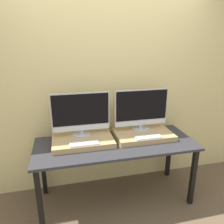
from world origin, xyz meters
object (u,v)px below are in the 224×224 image
Objects in this scene: keyboard_right at (148,137)px; keyboard_left at (84,144)px; monitor_right at (141,109)px; monitor_left at (81,114)px.

keyboard_left is at bearing 180.00° from keyboard_right.
monitor_right is (0.73, 0.26, 0.25)m from keyboard_left.
keyboard_left is 1.00× the size of keyboard_right.
monitor_left is 0.36m from keyboard_left.
keyboard_right is (0.73, -0.26, -0.25)m from monitor_left.
keyboard_left is at bearing -160.58° from monitor_right.
monitor_right is at bearing 90.00° from keyboard_right.
monitor_left is 2.14× the size of keyboard_left.
keyboard_left is at bearing -90.00° from monitor_left.
monitor_left is at bearing 160.58° from keyboard_right.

